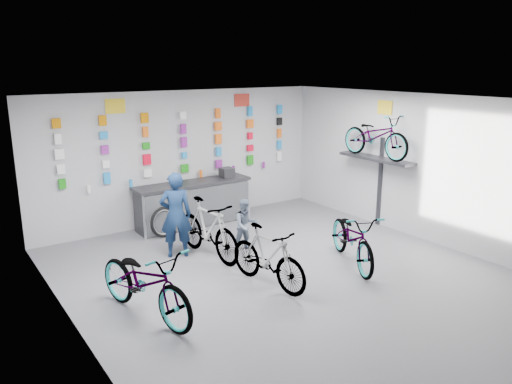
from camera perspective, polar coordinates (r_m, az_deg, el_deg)
floor at (r=8.71m, az=3.98°, el=-9.76°), size 8.00×8.00×0.00m
ceiling at (r=7.97m, az=4.36°, el=10.34°), size 8.00×8.00×0.00m
wall_back at (r=11.53m, az=-8.34°, el=3.98°), size 7.00×0.00×7.00m
wall_left at (r=6.69m, az=-20.07°, el=-4.44°), size 0.00×8.00×8.00m
wall_right at (r=10.70m, az=19.01°, el=2.52°), size 0.00×8.00×8.00m
counter at (r=11.36m, az=-7.13°, el=-1.39°), size 2.70×0.66×1.00m
merch_wall at (r=11.40m, az=-8.38°, el=5.40°), size 5.56×0.08×1.57m
wall_bracket at (r=11.32m, az=13.62°, el=3.34°), size 0.39×1.90×2.00m
sign_left at (r=10.78m, az=-15.78°, el=9.42°), size 0.42×0.02×0.30m
sign_right at (r=12.14m, az=-1.62°, el=10.45°), size 0.42×0.02×0.30m
sign_side at (r=11.27m, az=14.50°, el=9.34°), size 0.02×0.40×0.30m
bike_left at (r=7.41m, az=-12.54°, el=-9.97°), size 1.19×2.18×1.09m
bike_center at (r=8.21m, az=1.35°, el=-7.42°), size 0.72×1.74×1.02m
bike_right at (r=9.24m, az=11.01°, el=-5.13°), size 1.42×2.06×1.03m
bike_service at (r=9.42m, az=-5.48°, el=-4.22°), size 0.70×1.91×1.12m
bike_wall at (r=11.16m, az=13.53°, el=6.26°), size 0.63×1.80×0.95m
clerk at (r=9.48m, az=-9.15°, el=-2.59°), size 0.70×0.59×1.64m
customer at (r=9.73m, az=-1.17°, el=-3.80°), size 0.57×0.47×1.04m
spare_wheel at (r=10.71m, az=-10.48°, el=-3.40°), size 0.67×0.25×0.66m
register at (r=11.63m, az=-3.36°, el=2.24°), size 0.29×0.31×0.22m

